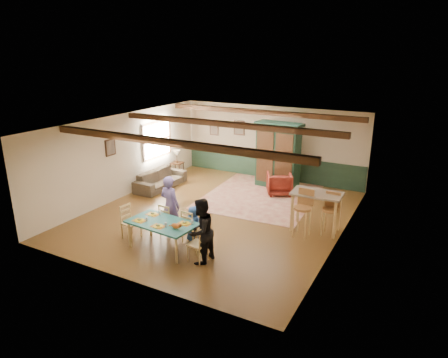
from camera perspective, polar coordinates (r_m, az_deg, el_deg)
The scene contains 35 objects.
floor at distance 11.81m, azimuth -0.80°, elevation -5.02°, with size 8.00×8.00×0.00m, color #533517.
wall_back at distance 14.86m, azimuth 6.73°, elevation 5.14°, with size 7.00×0.02×2.70m, color beige.
wall_left at distance 13.35m, azimuth -14.09°, elevation 3.27°, with size 0.02×8.00×2.70m, color beige.
wall_right at distance 10.19m, azimuth 16.63°, elevation -1.45°, with size 0.02×8.00×2.70m, color beige.
ceiling at distance 11.04m, azimuth -0.86°, elevation 8.00°, with size 7.00×8.00×0.02m, color silver.
wainscot_back at distance 15.06m, azimuth 6.58°, elevation 1.79°, with size 6.95×0.03×0.90m, color #1D3626.
ceiling_beam_front at distance 9.16m, azimuth -7.91°, elevation 5.20°, with size 6.95×0.16×0.16m, color #321D0E.
ceiling_beam_mid at distance 11.40m, azimuth 0.13°, elevation 7.86°, with size 6.95×0.16×0.16m, color #321D0E.
ceiling_beam_back at distance 13.72m, azimuth 5.34°, elevation 9.49°, with size 6.95×0.16×0.16m, color #321D0E.
window_left at distance 14.55m, azimuth -9.59°, elevation 5.55°, with size 0.06×1.60×1.30m, color white, non-canonical shape.
picture_left_wall at distance 12.82m, azimuth -15.91°, elevation 4.37°, with size 0.04×0.42×0.52m, color gray, non-canonical shape.
picture_back_a at distance 15.26m, azimuth 2.18°, elevation 7.31°, with size 0.45×0.04×0.55m, color gray, non-canonical shape.
picture_back_b at distance 15.79m, azimuth -1.43°, elevation 7.12°, with size 0.38×0.04×0.48m, color gray, non-canonical shape.
dining_table at distance 9.82m, azimuth -8.78°, elevation -7.98°, with size 1.66×0.92×0.69m, color #1F635F, non-canonical shape.
dining_chair_far_left at distance 10.45m, azimuth -7.88°, elevation -5.73°, with size 0.39×0.41×0.88m, color tan, non-canonical shape.
dining_chair_far_right at distance 10.02m, azimuth -4.67°, elevation -6.69°, with size 0.39×0.41×0.88m, color tan, non-canonical shape.
dining_chair_end_left at distance 10.47m, azimuth -13.16°, elevation -6.01°, with size 0.39×0.41×0.88m, color tan, non-canonical shape.
dining_chair_end_right at distance 9.16m, azimuth -3.78°, elevation -9.13°, with size 0.39×0.41×0.88m, color tan, non-canonical shape.
person_man at distance 10.37m, azimuth -7.70°, elevation -3.78°, with size 0.58×0.38×1.59m, color #755EA2.
person_woman at distance 8.97m, azimuth -3.35°, elevation -7.45°, with size 0.74×0.58×1.52m, color black.
person_child at distance 10.06m, azimuth -4.41°, elevation -6.42°, with size 0.45×0.29×0.93m, color #2955A6.
cat at distance 9.27m, azimuth -6.93°, elevation -6.59°, with size 0.33×0.13×0.17m, color orange, non-canonical shape.
place_setting_near_left at distance 9.83m, azimuth -12.00°, elevation -5.58°, with size 0.37×0.28×0.11m, color yellow, non-canonical shape.
place_setting_near_center at distance 9.44m, azimuth -9.41°, elevation -6.42°, with size 0.37×0.28×0.11m, color yellow, non-canonical shape.
place_setting_far_left at distance 10.13m, azimuth -10.16°, elevation -4.74°, with size 0.37×0.28×0.11m, color yellow, non-canonical shape.
place_setting_far_right at distance 9.50m, azimuth -5.66°, elevation -6.09°, with size 0.37×0.28×0.11m, color yellow, non-canonical shape.
area_rug at distance 13.27m, azimuth 5.22°, elevation -2.43°, with size 3.40×4.03×0.01m, color beige.
armoire at distance 13.94m, azimuth 7.72°, elevation 3.38°, with size 1.62×0.65×2.28m, color black.
armchair at distance 13.42m, azimuth 7.90°, elevation -0.65°, with size 0.79×0.81×0.74m, color #561411.
sofa at distance 14.12m, azimuth -9.05°, elevation -0.03°, with size 2.09×0.82×0.61m, color #3A3024.
end_table at distance 15.39m, azimuth -6.70°, elevation 1.41°, with size 0.43×0.43×0.53m, color #321D0E, non-canonical shape.
table_lamp at distance 15.26m, azimuth -6.76°, elevation 3.22°, with size 0.27×0.27×0.48m, color beige, non-canonical shape.
counter_table at distance 10.86m, azimuth 12.96°, elevation -4.55°, with size 1.28×0.75×1.07m, color #B4A38C, non-canonical shape.
bar_stool_left at distance 10.42m, azimuth 11.12°, elevation -4.89°, with size 0.44×0.48×1.24m, color #B77E47, non-canonical shape.
bar_stool_right at distance 10.64m, azimuth 14.88°, elevation -4.97°, with size 0.40×0.44×1.14m, color #B77E47, non-canonical shape.
Camera 1 is at (5.31, -9.50, 4.59)m, focal length 32.00 mm.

